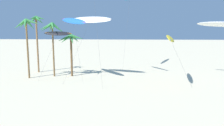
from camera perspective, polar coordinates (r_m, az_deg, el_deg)
The scene contains 9 objects.
palm_tree_0 at distance 42.97m, azimuth -20.54°, elevation 7.90°, with size 4.56×4.15×10.59m.
palm_tree_1 at distance 43.15m, azimuth -14.68°, elevation 7.76°, with size 4.81×4.55×9.94m.
palm_tree_2 at distance 42.74m, azimuth -10.26°, elevation 5.24°, with size 5.08×4.47×7.84m.
palm_tree_3 at distance 47.87m, azimuth -18.30°, elevation 8.85°, with size 3.61×3.44×11.24m.
flying_kite_0 at distance 41.31m, azimuth -5.42°, elevation 10.69°, with size 8.12×7.58×11.04m.
flying_kite_1 at distance 40.68m, azimuth -9.67°, elevation 10.29°, with size 6.23×7.16×11.09m.
flying_kite_2 at distance 41.99m, azimuth -13.35°, elevation 7.18°, with size 5.40×3.37×8.50m.
flying_kite_3 at distance 45.76m, azimuth 25.61°, elevation 8.72°, with size 8.17×11.33×10.28m.
flying_kite_4 at distance 37.59m, azimuth 14.31°, elevation 5.95°, with size 4.54×8.20×8.04m.
Camera 1 is at (0.54, -0.19, 9.48)m, focal length 36.71 mm.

